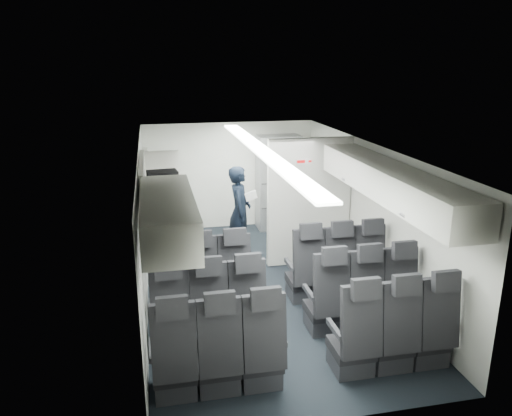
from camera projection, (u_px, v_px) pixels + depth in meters
name	position (u px, v px, depth m)	size (l,w,h in m)	color
cabin_shell	(262.00, 217.00, 7.29)	(3.41, 6.01, 2.16)	black
seat_row_front	(270.00, 277.00, 7.00)	(3.33, 0.56, 1.24)	black
seat_row_mid	(287.00, 307.00, 6.16)	(3.33, 0.56, 1.24)	black
seat_row_rear	(309.00, 347.00, 5.31)	(3.33, 0.56, 1.24)	black
overhead_bin_left_rear	(168.00, 216.00, 4.93)	(0.53, 1.80, 0.40)	white
overhead_bin_left_front_open	(160.00, 186.00, 6.60)	(0.64, 1.70, 0.72)	#9E9E93
overhead_bin_right_rear	(425.00, 200.00, 5.49)	(0.53, 1.80, 0.40)	white
overhead_bin_right_front	(361.00, 167.00, 7.13)	(0.53, 1.70, 0.40)	white
bulkhead_partition	(309.00, 202.00, 8.25)	(1.40, 0.15, 2.13)	silver
galley_unit	(278.00, 182.00, 10.08)	(0.85, 0.52, 1.90)	#939399
boarding_door	(148.00, 206.00, 8.47)	(0.12, 1.27, 1.86)	silver
flight_attendant	(240.00, 212.00, 8.65)	(0.59, 0.39, 1.61)	black
carry_on_bag	(163.00, 180.00, 6.56)	(0.39, 0.27, 0.23)	black
papers	(251.00, 196.00, 8.56)	(0.21, 0.02, 0.14)	white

